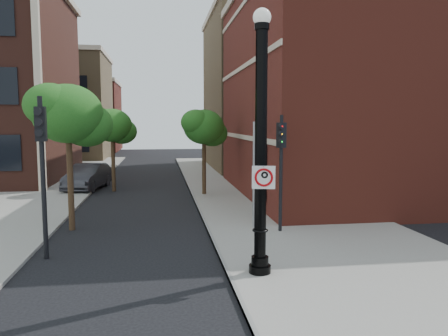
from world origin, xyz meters
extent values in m
plane|color=black|center=(0.00, 0.00, 0.00)|extent=(120.00, 120.00, 0.00)
cube|color=gray|center=(6.00, 10.00, 0.06)|extent=(8.00, 60.00, 0.12)
cube|color=gray|center=(-9.00, 18.00, 0.06)|extent=(10.00, 50.00, 0.12)
cube|color=gray|center=(2.05, 10.00, 0.07)|extent=(0.10, 60.00, 0.14)
cube|color=maroon|center=(16.00, 14.00, 6.00)|extent=(22.00, 16.00, 12.00)
cube|color=black|center=(4.96, 9.00, 2.00)|extent=(0.08, 1.40, 2.40)
cube|color=beige|center=(4.97, 14.00, 3.50)|extent=(0.06, 16.00, 0.25)
cube|color=beige|center=(4.97, 14.00, 7.50)|extent=(0.06, 16.00, 0.25)
cube|color=beige|center=(4.97, 14.00, 11.00)|extent=(0.06, 16.00, 0.25)
cube|color=beige|center=(-7.00, 17.00, 7.00)|extent=(0.40, 0.40, 14.00)
cube|color=olive|center=(-12.00, 44.00, 6.00)|extent=(12.00, 12.00, 12.00)
cube|color=#5F1D16|center=(-12.00, 58.00, 5.00)|extent=(12.00, 12.00, 10.00)
cube|color=olive|center=(16.00, 30.00, 7.00)|extent=(22.00, 14.00, 14.00)
cylinder|color=black|center=(2.94, 0.74, 0.17)|extent=(0.63, 0.63, 0.34)
cylinder|color=black|center=(2.94, 0.74, 0.45)|extent=(0.49, 0.49, 0.28)
cylinder|color=black|center=(2.94, 0.74, 3.57)|extent=(0.34, 0.34, 6.48)
torus|color=black|center=(2.94, 0.74, 1.34)|extent=(0.45, 0.45, 0.07)
cylinder|color=black|center=(2.94, 0.74, 6.90)|extent=(0.40, 0.40, 0.17)
sphere|color=silver|center=(2.94, 0.74, 7.15)|extent=(0.49, 0.49, 0.49)
cube|color=white|center=(2.98, 0.56, 2.86)|extent=(0.63, 0.16, 0.64)
cube|color=black|center=(2.98, 0.56, 3.15)|extent=(0.62, 0.14, 0.05)
cube|color=black|center=(2.98, 0.56, 2.57)|extent=(0.62, 0.14, 0.05)
cube|color=black|center=(2.69, 0.62, 2.86)|extent=(0.05, 0.02, 0.64)
cube|color=black|center=(3.26, 0.49, 2.86)|extent=(0.05, 0.02, 0.64)
torus|color=#AE060C|center=(2.98, 0.56, 2.86)|extent=(0.51, 0.17, 0.51)
cube|color=#AE060C|center=(2.98, 0.56, 2.86)|extent=(0.35, 0.08, 0.36)
cube|color=black|center=(2.92, 0.57, 2.86)|extent=(0.06, 0.02, 0.30)
torus|color=black|center=(3.00, 0.55, 2.93)|extent=(0.21, 0.10, 0.20)
cylinder|color=black|center=(2.98, 0.56, 3.15)|extent=(0.04, 0.03, 0.03)
imported|color=#2F2E34|center=(-4.47, 18.12, 0.84)|extent=(2.65, 5.31, 1.67)
cylinder|color=black|center=(-3.47, 3.32, 2.58)|extent=(0.15, 0.15, 5.16)
cube|color=black|center=(-3.47, 3.32, 4.30)|extent=(0.34, 0.32, 1.08)
sphere|color=#E50505|center=(-3.48, 3.15, 4.68)|extent=(0.19, 0.19, 0.19)
sphere|color=#FF8C00|center=(-3.48, 3.15, 4.36)|extent=(0.19, 0.19, 0.19)
sphere|color=#00E519|center=(-3.48, 3.15, 4.03)|extent=(0.19, 0.19, 0.19)
cylinder|color=black|center=(4.80, 5.27, 2.32)|extent=(0.14, 0.14, 4.64)
cube|color=black|center=(4.80, 5.27, 3.86)|extent=(0.37, 0.36, 0.97)
sphere|color=#E50505|center=(4.74, 5.13, 4.20)|extent=(0.17, 0.17, 0.17)
sphere|color=#FF8C00|center=(4.74, 5.13, 3.91)|extent=(0.17, 0.17, 0.17)
sphere|color=#00E519|center=(4.74, 5.13, 3.62)|extent=(0.17, 0.17, 0.17)
cylinder|color=#999999|center=(3.87, 5.93, 2.19)|extent=(0.09, 0.09, 4.38)
cylinder|color=#301D13|center=(-3.40, 7.11, 2.19)|extent=(0.24, 0.24, 4.38)
ellipsoid|color=#165215|center=(-3.40, 7.11, 4.69)|extent=(2.75, 2.75, 2.34)
ellipsoid|color=#165215|center=(-2.77, 7.61, 4.25)|extent=(2.13, 2.13, 1.81)
ellipsoid|color=#165215|center=(-3.96, 6.74, 5.01)|extent=(2.00, 2.00, 1.70)
cylinder|color=#301D13|center=(-2.73, 17.05, 1.94)|extent=(0.24, 0.24, 3.88)
ellipsoid|color=#165215|center=(-2.73, 17.05, 4.15)|extent=(2.44, 2.44, 2.07)
ellipsoid|color=#165215|center=(-2.18, 17.49, 3.76)|extent=(1.88, 1.88, 1.60)
ellipsoid|color=#165215|center=(-3.23, 16.72, 4.43)|extent=(1.77, 1.77, 1.51)
cylinder|color=#301D13|center=(2.75, 14.51, 1.90)|extent=(0.24, 0.24, 3.80)
ellipsoid|color=#165215|center=(2.75, 14.51, 4.08)|extent=(2.39, 2.39, 2.03)
ellipsoid|color=#165215|center=(3.29, 14.95, 3.69)|extent=(1.85, 1.85, 1.57)
ellipsoid|color=#165215|center=(2.26, 14.19, 4.35)|extent=(1.74, 1.74, 1.48)
camera|label=1|loc=(0.18, -10.97, 4.37)|focal=35.00mm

